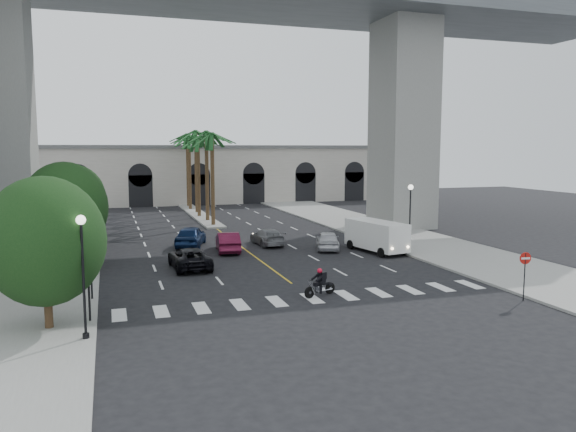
{
  "coord_description": "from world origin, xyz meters",
  "views": [
    {
      "loc": [
        -10.3,
        -29.23,
        8.06
      ],
      "look_at": [
        1.05,
        6.0,
        3.58
      ],
      "focal_mm": 35.0,
      "sensor_mm": 36.0,
      "label": 1
    }
  ],
  "objects_px": {
    "traffic_signal_near": "(88,270)",
    "cargo_van": "(377,235)",
    "motorcycle_rider": "(321,283)",
    "pedestrian_b": "(62,270)",
    "lamp_post_left_far": "(94,212)",
    "traffic_signal_far": "(90,255)",
    "lamp_post_right": "(410,213)",
    "car_c": "(190,258)",
    "lamp_post_left_near": "(83,266)",
    "car_d": "(267,237)",
    "pedestrian_a": "(72,274)",
    "car_e": "(191,236)",
    "do_not_enter_sign": "(525,266)",
    "car_b": "(228,242)",
    "car_a": "(328,240)"
  },
  "relations": [
    {
      "from": "traffic_signal_near",
      "to": "cargo_van",
      "type": "height_order",
      "value": "traffic_signal_near"
    },
    {
      "from": "motorcycle_rider",
      "to": "pedestrian_b",
      "type": "distance_m",
      "value": 15.35
    },
    {
      "from": "lamp_post_left_far",
      "to": "traffic_signal_far",
      "type": "relative_size",
      "value": 1.47
    },
    {
      "from": "lamp_post_right",
      "to": "car_c",
      "type": "distance_m",
      "value": 16.82
    },
    {
      "from": "lamp_post_left_near",
      "to": "lamp_post_right",
      "type": "xyz_separation_m",
      "value": [
        22.8,
        13.0,
        0.0
      ]
    },
    {
      "from": "lamp_post_right",
      "to": "car_d",
      "type": "xyz_separation_m",
      "value": [
        -9.1,
        7.48,
        -2.53
      ]
    },
    {
      "from": "traffic_signal_near",
      "to": "pedestrian_a",
      "type": "xyz_separation_m",
      "value": [
        -1.11,
        6.36,
        -1.46
      ]
    },
    {
      "from": "motorcycle_rider",
      "to": "pedestrian_b",
      "type": "relative_size",
      "value": 1.3
    },
    {
      "from": "cargo_van",
      "to": "pedestrian_b",
      "type": "bearing_deg",
      "value": 179.34
    },
    {
      "from": "traffic_signal_far",
      "to": "car_d",
      "type": "bearing_deg",
      "value": 45.8
    },
    {
      "from": "car_d",
      "to": "cargo_van",
      "type": "bearing_deg",
      "value": 138.91
    },
    {
      "from": "traffic_signal_far",
      "to": "pedestrian_b",
      "type": "height_order",
      "value": "traffic_signal_far"
    },
    {
      "from": "car_e",
      "to": "pedestrian_a",
      "type": "height_order",
      "value": "pedestrian_a"
    },
    {
      "from": "pedestrian_a",
      "to": "traffic_signal_near",
      "type": "bearing_deg",
      "value": -93.15
    },
    {
      "from": "lamp_post_left_near",
      "to": "car_e",
      "type": "bearing_deg",
      "value": 71.06
    },
    {
      "from": "lamp_post_left_far",
      "to": "lamp_post_right",
      "type": "relative_size",
      "value": 1.0
    },
    {
      "from": "pedestrian_b",
      "to": "car_c",
      "type": "bearing_deg",
      "value": 14.27
    },
    {
      "from": "motorcycle_rider",
      "to": "pedestrian_a",
      "type": "relative_size",
      "value": 1.14
    },
    {
      "from": "lamp_post_left_far",
      "to": "car_d",
      "type": "relative_size",
      "value": 1.13
    },
    {
      "from": "lamp_post_left_far",
      "to": "car_e",
      "type": "xyz_separation_m",
      "value": [
        7.46,
        0.76,
        -2.36
      ]
    },
    {
      "from": "car_c",
      "to": "cargo_van",
      "type": "distance_m",
      "value": 14.83
    },
    {
      "from": "car_d",
      "to": "car_e",
      "type": "relative_size",
      "value": 0.94
    },
    {
      "from": "lamp_post_left_near",
      "to": "lamp_post_right",
      "type": "relative_size",
      "value": 1.0
    },
    {
      "from": "motorcycle_rider",
      "to": "do_not_enter_sign",
      "type": "height_order",
      "value": "do_not_enter_sign"
    },
    {
      "from": "lamp_post_right",
      "to": "car_b",
      "type": "bearing_deg",
      "value": 157.16
    },
    {
      "from": "traffic_signal_near",
      "to": "pedestrian_a",
      "type": "height_order",
      "value": "traffic_signal_near"
    },
    {
      "from": "lamp_post_left_far",
      "to": "pedestrian_b",
      "type": "relative_size",
      "value": 3.41
    },
    {
      "from": "cargo_van",
      "to": "pedestrian_a",
      "type": "distance_m",
      "value": 22.69
    },
    {
      "from": "motorcycle_rider",
      "to": "car_a",
      "type": "distance_m",
      "value": 14.27
    },
    {
      "from": "traffic_signal_near",
      "to": "car_a",
      "type": "height_order",
      "value": "traffic_signal_near"
    },
    {
      "from": "motorcycle_rider",
      "to": "car_c",
      "type": "distance_m",
      "value": 10.98
    },
    {
      "from": "car_c",
      "to": "pedestrian_a",
      "type": "height_order",
      "value": "pedestrian_a"
    },
    {
      "from": "car_b",
      "to": "motorcycle_rider",
      "type": "bearing_deg",
      "value": 105.21
    },
    {
      "from": "car_e",
      "to": "car_d",
      "type": "bearing_deg",
      "value": -173.61
    },
    {
      "from": "pedestrian_b",
      "to": "car_b",
      "type": "bearing_deg",
      "value": 31.05
    },
    {
      "from": "lamp_post_left_near",
      "to": "traffic_signal_far",
      "type": "distance_m",
      "value": 6.54
    },
    {
      "from": "lamp_post_right",
      "to": "car_a",
      "type": "height_order",
      "value": "lamp_post_right"
    },
    {
      "from": "traffic_signal_far",
      "to": "car_a",
      "type": "xyz_separation_m",
      "value": [
        17.61,
        10.44,
        -1.76
      ]
    },
    {
      "from": "traffic_signal_near",
      "to": "traffic_signal_far",
      "type": "xyz_separation_m",
      "value": [
        0.0,
        4.0,
        0.0
      ]
    },
    {
      "from": "car_b",
      "to": "car_d",
      "type": "xyz_separation_m",
      "value": [
        3.8,
        2.05,
        -0.09
      ]
    },
    {
      "from": "traffic_signal_far",
      "to": "motorcycle_rider",
      "type": "height_order",
      "value": "traffic_signal_far"
    },
    {
      "from": "traffic_signal_far",
      "to": "pedestrian_a",
      "type": "height_order",
      "value": "traffic_signal_far"
    },
    {
      "from": "cargo_van",
      "to": "car_b",
      "type": "bearing_deg",
      "value": 150.71
    },
    {
      "from": "pedestrian_b",
      "to": "traffic_signal_far",
      "type": "bearing_deg",
      "value": -70.09
    },
    {
      "from": "motorcycle_rider",
      "to": "car_b",
      "type": "height_order",
      "value": "car_b"
    },
    {
      "from": "lamp_post_left_near",
      "to": "traffic_signal_near",
      "type": "bearing_deg",
      "value": 87.71
    },
    {
      "from": "lamp_post_left_near",
      "to": "traffic_signal_near",
      "type": "relative_size",
      "value": 1.47
    },
    {
      "from": "lamp_post_right",
      "to": "cargo_van",
      "type": "xyz_separation_m",
      "value": [
        -1.89,
        1.7,
        -1.87
      ]
    },
    {
      "from": "traffic_signal_far",
      "to": "car_e",
      "type": "bearing_deg",
      "value": 64.23
    },
    {
      "from": "motorcycle_rider",
      "to": "lamp_post_left_far",
      "type": "bearing_deg",
      "value": 103.59
    }
  ]
}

